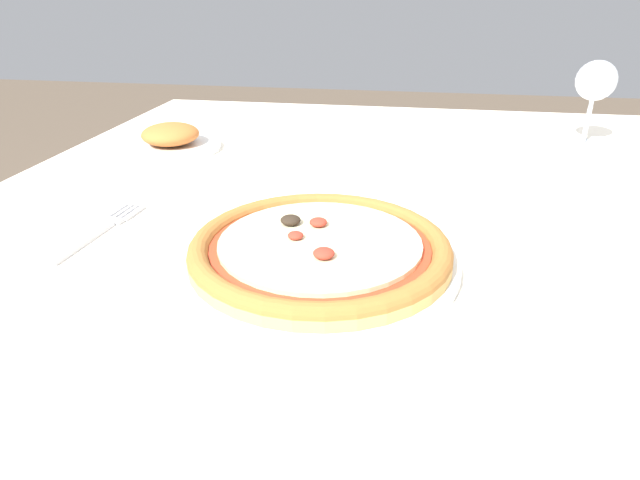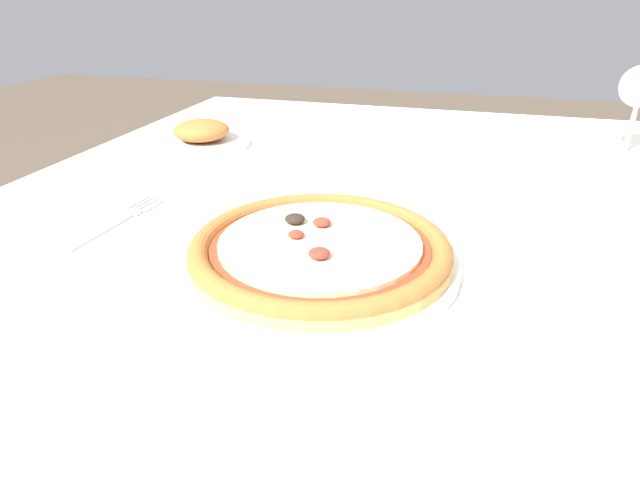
{
  "view_description": "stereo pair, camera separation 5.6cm",
  "coord_description": "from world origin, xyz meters",
  "px_view_note": "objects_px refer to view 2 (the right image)",
  "views": [
    {
      "loc": [
        -0.12,
        -0.71,
        1.02
      ],
      "look_at": [
        -0.2,
        -0.22,
        0.78
      ],
      "focal_mm": 30.0,
      "sensor_mm": 36.0,
      "label": 1
    },
    {
      "loc": [
        -0.07,
        -0.7,
        1.02
      ],
      "look_at": [
        -0.2,
        -0.22,
        0.78
      ],
      "focal_mm": 30.0,
      "sensor_mm": 36.0,
      "label": 2
    }
  ],
  "objects_px": {
    "wine_glass_far_left": "(640,90)",
    "side_plate": "(202,136)",
    "fork": "(118,220)",
    "pizza_plate": "(320,251)",
    "dining_table": "(503,258)"
  },
  "relations": [
    {
      "from": "wine_glass_far_left",
      "to": "pizza_plate",
      "type": "bearing_deg",
      "value": -126.59
    },
    {
      "from": "dining_table",
      "to": "pizza_plate",
      "type": "xyz_separation_m",
      "value": [
        -0.2,
        -0.22,
        0.09
      ]
    },
    {
      "from": "dining_table",
      "to": "side_plate",
      "type": "height_order",
      "value": "side_plate"
    },
    {
      "from": "fork",
      "to": "side_plate",
      "type": "xyz_separation_m",
      "value": [
        -0.06,
        0.34,
        0.02
      ]
    },
    {
      "from": "fork",
      "to": "wine_glass_far_left",
      "type": "bearing_deg",
      "value": 36.53
    },
    {
      "from": "pizza_plate",
      "to": "fork",
      "type": "distance_m",
      "value": 0.28
    },
    {
      "from": "dining_table",
      "to": "wine_glass_far_left",
      "type": "relative_size",
      "value": 9.61
    },
    {
      "from": "fork",
      "to": "side_plate",
      "type": "distance_m",
      "value": 0.35
    },
    {
      "from": "dining_table",
      "to": "side_plate",
      "type": "xyz_separation_m",
      "value": [
        -0.54,
        0.17,
        0.09
      ]
    },
    {
      "from": "wine_glass_far_left",
      "to": "side_plate",
      "type": "xyz_separation_m",
      "value": [
        -0.74,
        -0.16,
        -0.09
      ]
    },
    {
      "from": "dining_table",
      "to": "wine_glass_far_left",
      "type": "height_order",
      "value": "wine_glass_far_left"
    },
    {
      "from": "wine_glass_far_left",
      "to": "side_plate",
      "type": "bearing_deg",
      "value": -167.89
    },
    {
      "from": "fork",
      "to": "wine_glass_far_left",
      "type": "relative_size",
      "value": 1.13
    },
    {
      "from": "dining_table",
      "to": "fork",
      "type": "bearing_deg",
      "value": -159.51
    },
    {
      "from": "side_plate",
      "to": "dining_table",
      "type": "bearing_deg",
      "value": -17.19
    }
  ]
}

